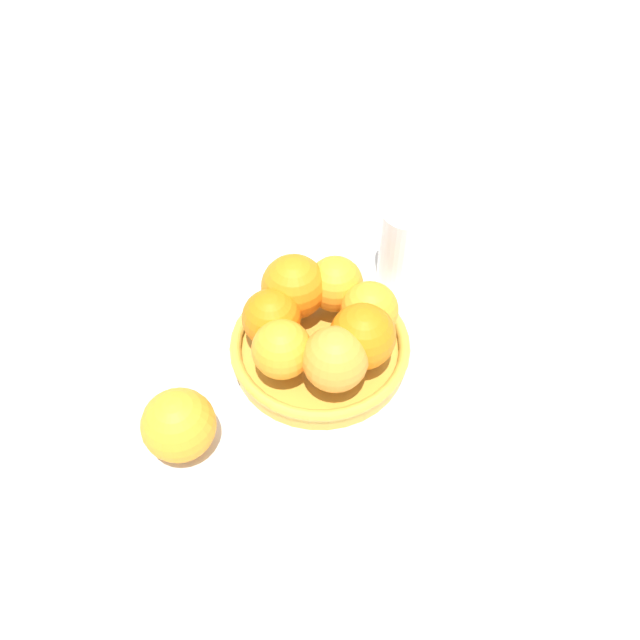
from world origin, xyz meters
The scene contains 5 objects.
ground_plane centered at (0.00, 0.00, 0.00)m, with size 4.00×4.00×0.00m, color beige.
fruit_bowl centered at (0.00, 0.00, 0.02)m, with size 0.23×0.23×0.03m.
orange_pile centered at (0.00, 0.00, 0.07)m, with size 0.20×0.19×0.08m.
stray_orange centered at (0.08, -0.19, 0.04)m, with size 0.08×0.08×0.08m, color orange.
drinking_glass centered at (-0.11, 0.15, 0.06)m, with size 0.07×0.07×0.12m, color white.
Camera 1 is at (0.47, -0.14, 0.65)m, focal length 35.00 mm.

